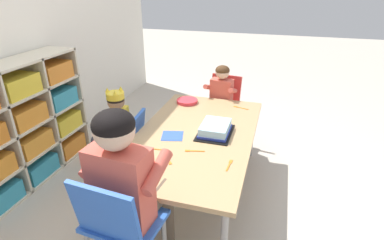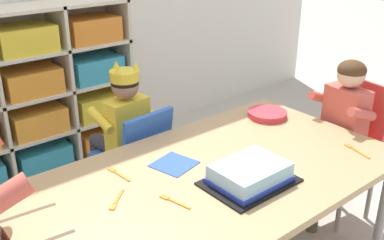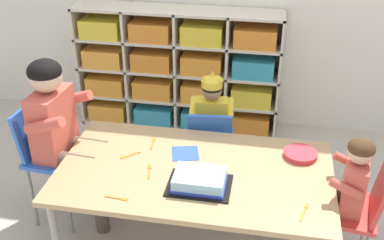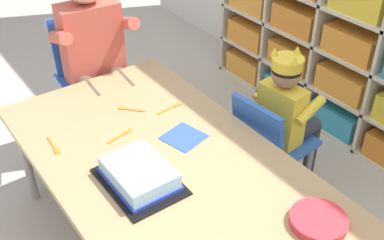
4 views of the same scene
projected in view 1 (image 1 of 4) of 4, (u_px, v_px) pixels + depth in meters
ground at (195, 192)px, 2.49m from camera, size 16.00×16.00×0.00m
storage_cubby_shelf at (2, 139)px, 2.31m from camera, size 1.66×0.30×1.02m
activity_table at (195, 138)px, 2.28m from camera, size 1.52×0.85×0.54m
classroom_chair_blue at (127, 142)px, 2.48m from camera, size 0.34×0.36×0.63m
child_with_crown at (113, 125)px, 2.44m from camera, size 0.31×0.31×0.84m
classroom_chair_adult_side at (118, 224)px, 1.51m from camera, size 0.36×0.40×0.78m
adult_helper_seated at (128, 179)px, 1.53m from camera, size 0.45×0.42×1.08m
classroom_chair_guest_side at (223, 104)px, 3.07m from camera, size 0.35×0.37×0.71m
guest_at_table_side at (220, 97)px, 2.94m from camera, size 0.32×0.32×0.85m
birthday_cake_on_tray at (215, 129)px, 2.25m from camera, size 0.34×0.24×0.08m
paper_plate_stack at (187, 101)px, 2.82m from camera, size 0.19×0.19×0.03m
paper_napkin_square at (172, 136)px, 2.23m from camera, size 0.19×0.19×0.00m
fork_at_table_front_edge at (168, 160)px, 1.93m from camera, size 0.11×0.10×0.00m
fork_beside_plate_stack at (193, 151)px, 2.03m from camera, size 0.04×0.13×0.00m
fork_by_napkin at (240, 108)px, 2.71m from camera, size 0.05×0.14×0.00m
fork_near_child_seat at (229, 165)px, 1.88m from camera, size 0.13×0.02×0.00m
fork_scattered_mid_table at (151, 149)px, 2.06m from camera, size 0.03×0.13×0.00m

